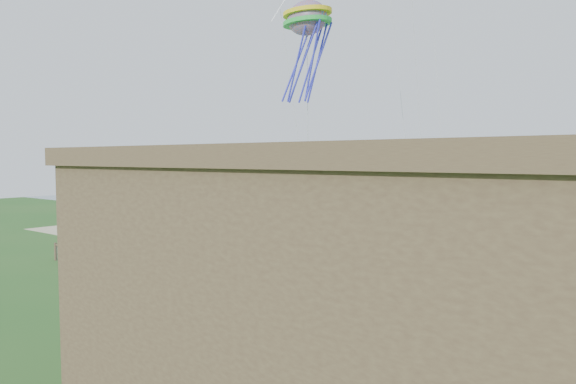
% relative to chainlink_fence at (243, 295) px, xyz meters
% --- Properties ---
extents(ground, '(160.00, 160.00, 0.00)m').
position_rel_chainlink_fence_xyz_m(ground, '(0.00, -6.00, -0.55)').
color(ground, '#265C1F').
rests_on(ground, ground).
extents(sand_beach, '(72.00, 20.00, 0.02)m').
position_rel_chainlink_fence_xyz_m(sand_beach, '(0.00, 16.00, -0.55)').
color(sand_beach, '#C0B78B').
rests_on(sand_beach, ground).
extents(ocean, '(160.00, 68.00, 0.02)m').
position_rel_chainlink_fence_xyz_m(ocean, '(0.00, 60.00, -0.55)').
color(ocean, slate).
rests_on(ocean, ground).
extents(chainlink_fence, '(36.20, 0.20, 1.25)m').
position_rel_chainlink_fence_xyz_m(chainlink_fence, '(0.00, 0.00, 0.00)').
color(chainlink_fence, brown).
rests_on(chainlink_fence, ground).
extents(motel, '(15.00, 10.00, 7.00)m').
position_rel_chainlink_fence_xyz_m(motel, '(13.00, -7.00, 2.95)').
color(motel, '#4F3A2A').
rests_on(motel, ground).
extents(motel_deck, '(15.00, 2.00, 0.50)m').
position_rel_chainlink_fence_xyz_m(motel_deck, '(13.00, -1.00, -0.30)').
color(motel_deck, brown).
rests_on(motel_deck, ground).
extents(picnic_table, '(1.90, 1.65, 0.67)m').
position_rel_chainlink_fence_xyz_m(picnic_table, '(4.43, -1.00, -0.21)').
color(picnic_table, brown).
rests_on(picnic_table, ground).
extents(octopus_kite, '(3.19, 2.48, 5.99)m').
position_rel_chainlink_fence_xyz_m(octopus_kite, '(0.33, 4.76, 12.58)').
color(octopus_kite, '#E55224').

